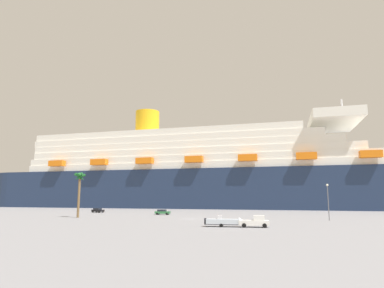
% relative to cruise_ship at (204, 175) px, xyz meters
% --- Properties ---
extents(ground_plane, '(600.00, 600.00, 0.00)m').
position_rel_cruise_ship_xyz_m(ground_plane, '(17.07, -46.55, -15.80)').
color(ground_plane, gray).
extents(cruise_ship, '(244.63, 43.70, 56.02)m').
position_rel_cruise_ship_xyz_m(cruise_ship, '(0.00, 0.00, 0.00)').
color(cruise_ship, '#1E2D4C').
rests_on(cruise_ship, ground_plane).
extents(pickup_truck, '(5.82, 2.89, 2.20)m').
position_rel_cruise_ship_xyz_m(pickup_truck, '(35.63, -94.58, -14.76)').
color(pickup_truck, white).
rests_on(pickup_truck, ground_plane).
extents(small_boat_on_trailer, '(8.89, 2.73, 2.15)m').
position_rel_cruise_ship_xyz_m(small_boat_on_trailer, '(30.32, -95.32, -14.84)').
color(small_boat_on_trailer, '#595960').
rests_on(small_boat_on_trailer, ground_plane).
extents(palm_tree, '(3.17, 3.22, 12.19)m').
position_rel_cruise_ship_xyz_m(palm_tree, '(-13.59, -80.65, -6.24)').
color(palm_tree, brown).
rests_on(palm_tree, ground_plane).
extents(street_lamp, '(0.56, 0.56, 8.68)m').
position_rel_cruise_ship_xyz_m(street_lamp, '(50.47, -71.99, -10.21)').
color(street_lamp, slate).
rests_on(street_lamp, ground_plane).
extents(parked_car_green_wagon, '(4.87, 2.53, 1.58)m').
position_rel_cruise_ship_xyz_m(parked_car_green_wagon, '(3.02, -61.05, -14.97)').
color(parked_car_green_wagon, '#2D723F').
rests_on(parked_car_green_wagon, ground_plane).
extents(parked_car_black_coupe, '(4.72, 2.72, 1.58)m').
position_rel_cruise_ship_xyz_m(parked_car_black_coupe, '(-23.61, -55.73, -14.97)').
color(parked_car_black_coupe, black).
rests_on(parked_car_black_coupe, ground_plane).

